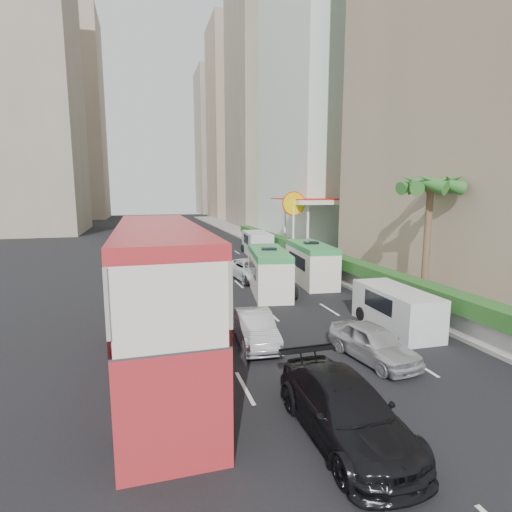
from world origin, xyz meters
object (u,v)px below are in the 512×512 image
object	(u,v)px
double_decker_bus	(160,300)
minibus_far	(311,263)
panel_van_far	(257,243)
palm_tree	(427,245)
minibus_near	(269,271)
shell_station	(314,226)
panel_van_near	(396,309)
car_silver_lane_b	(372,360)
van_asset	(251,279)
car_silver_lane_a	(255,344)
car_black	(344,437)

from	to	relation	value
double_decker_bus	minibus_far	xyz separation A→B (m)	(10.44, 11.20, -1.20)
panel_van_far	palm_tree	distance (m)	20.60
minibus_near	palm_tree	distance (m)	9.02
minibus_far	shell_station	world-z (taller)	shell_station
minibus_far	panel_van_near	distance (m)	9.72
panel_van_near	shell_station	xyz separation A→B (m)	(5.69, 21.51, 1.83)
car_silver_lane_b	panel_van_far	size ratio (longest dim) A/B	0.71
double_decker_bus	minibus_near	distance (m)	11.68
van_asset	panel_van_near	bearing A→B (deg)	-80.28
car_silver_lane_a	van_asset	size ratio (longest dim) A/B	0.78
car_black	shell_station	distance (m)	30.66
minibus_near	panel_van_near	size ratio (longest dim) A/B	1.30
double_decker_bus	car_silver_lane_a	bearing A→B (deg)	21.81
panel_van_far	double_decker_bus	bearing A→B (deg)	-108.00
palm_tree	car_silver_lane_a	bearing A→B (deg)	-166.02
car_silver_lane_b	car_black	size ratio (longest dim) A/B	0.76
double_decker_bus	shell_station	size ratio (longest dim) A/B	1.38
minibus_near	minibus_far	world-z (taller)	minibus_far
van_asset	panel_van_near	world-z (taller)	panel_van_near
car_silver_lane_b	panel_van_near	size ratio (longest dim) A/B	0.85
car_black	panel_van_far	size ratio (longest dim) A/B	0.93
car_silver_lane_b	minibus_far	distance (m)	12.86
car_black	panel_van_far	bearing A→B (deg)	77.79
car_silver_lane_a	car_black	size ratio (longest dim) A/B	0.78
car_silver_lane_a	shell_station	bearing A→B (deg)	64.91
double_decker_bus	car_silver_lane_a	xyz separation A→B (m)	(3.73, 1.49, -2.53)
double_decker_bus	car_silver_lane_b	size ratio (longest dim) A/B	2.82
car_silver_lane_a	palm_tree	world-z (taller)	palm_tree
minibus_near	panel_van_far	size ratio (longest dim) A/B	1.09
minibus_far	palm_tree	world-z (taller)	palm_tree
car_silver_lane_a	car_black	world-z (taller)	car_black
minibus_near	panel_van_near	bearing A→B (deg)	-56.58
double_decker_bus	panel_van_near	distance (m)	10.54
car_black	palm_tree	world-z (taller)	palm_tree
van_asset	shell_station	size ratio (longest dim) A/B	0.64
car_silver_lane_a	shell_station	distance (m)	24.91
car_silver_lane_a	minibus_far	xyz separation A→B (m)	(6.71, 9.71, 1.33)
car_silver_lane_b	panel_van_near	bearing A→B (deg)	35.19
double_decker_bus	car_black	bearing A→B (deg)	-50.98
car_silver_lane_a	minibus_far	world-z (taller)	minibus_far
minibus_near	palm_tree	xyz separation A→B (m)	(6.94, -5.37, 2.06)
minibus_far	palm_tree	bearing A→B (deg)	-58.83
car_silver_lane_a	shell_station	world-z (taller)	shell_station
double_decker_bus	minibus_near	xyz separation A→B (m)	(6.86, 9.37, -1.21)
panel_van_near	panel_van_far	xyz separation A→B (m)	(0.11, 22.71, 0.18)
car_black	palm_tree	size ratio (longest dim) A/B	0.80
palm_tree	panel_van_near	bearing A→B (deg)	-144.28
car_silver_lane_b	van_asset	xyz separation A→B (m)	(-0.66, 14.46, 0.00)
double_decker_bus	shell_station	distance (m)	28.02
minibus_near	shell_station	xyz separation A→B (m)	(9.14, 13.63, 1.43)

